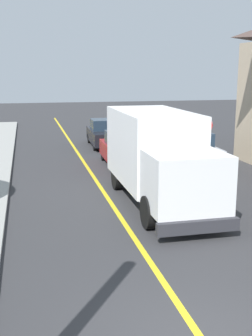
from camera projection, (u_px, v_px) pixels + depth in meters
The scene contains 6 objects.
centre_line_yellow at pixel (104, 192), 16.87m from camera, with size 0.16×56.00×0.01m, color gold.
box_truck at pixel (158, 153), 15.25m from camera, with size 2.41×7.18×3.20m.
parked_car_near at pixel (123, 150), 21.50m from camera, with size 1.93×4.45×1.67m.
parked_car_mid at pixel (105, 134), 27.00m from camera, with size 1.92×4.45×1.67m.
parked_van_across at pixel (192, 149), 21.62m from camera, with size 1.93×4.45×1.67m.
stop_sign at pixel (204, 134), 19.19m from camera, with size 0.80×0.10×2.65m.
Camera 1 is at (-2.81, -6.03, 4.60)m, focal length 46.25 mm.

